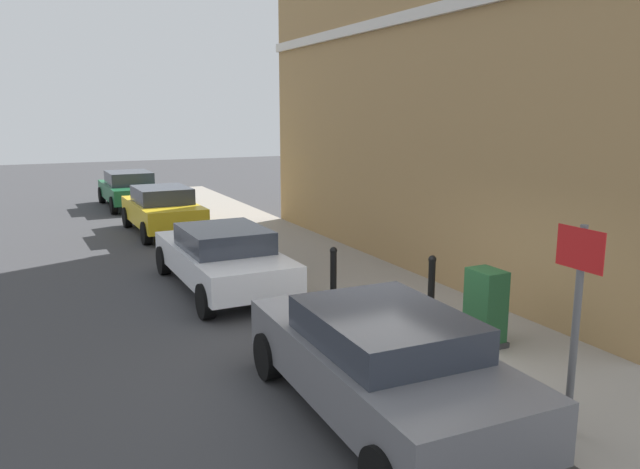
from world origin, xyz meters
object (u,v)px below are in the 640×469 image
at_px(car_grey, 381,360).
at_px(utility_cabinet, 485,310).
at_px(car_yellow, 163,209).
at_px(bollard_far_kerb, 333,273).
at_px(street_sign, 577,299).
at_px(car_white, 222,256).
at_px(car_green, 129,188).
at_px(bollard_near_cabinet, 432,283).

xyz_separation_m(car_grey, utility_cabinet, (2.45, 1.03, -0.05)).
bearing_deg(car_yellow, utility_cabinet, -169.66).
xyz_separation_m(bollard_far_kerb, street_sign, (0.20, -5.23, 0.96)).
distance_m(utility_cabinet, street_sign, 2.77).
relative_size(car_white, car_green, 1.07).
height_order(car_green, bollard_far_kerb, car_green).
relative_size(utility_cabinet, street_sign, 0.50).
bearing_deg(street_sign, car_grey, 137.76).
bearing_deg(car_white, bollard_far_kerb, -147.58).
xyz_separation_m(car_yellow, utility_cabinet, (2.42, -11.52, -0.05)).
bearing_deg(utility_cabinet, bollard_far_kerb, 111.60).
relative_size(car_grey, bollard_far_kerb, 4.11).
distance_m(car_grey, bollard_near_cabinet, 3.58).
bearing_deg(bollard_near_cabinet, utility_cabinet, -93.84).
distance_m(car_white, bollard_far_kerb, 2.62).
height_order(utility_cabinet, bollard_far_kerb, utility_cabinet).
bearing_deg(utility_cabinet, car_yellow, 101.84).
bearing_deg(street_sign, bollard_near_cabinet, 75.46).
relative_size(utility_cabinet, bollard_far_kerb, 1.11).
xyz_separation_m(car_yellow, street_sign, (1.50, -13.94, 0.93)).
relative_size(car_yellow, car_green, 0.96).
bearing_deg(utility_cabinet, car_green, 98.23).
bearing_deg(car_grey, car_yellow, 1.18).
bearing_deg(bollard_far_kerb, street_sign, -87.80).
xyz_separation_m(utility_cabinet, bollard_near_cabinet, (0.10, 1.49, 0.02)).
relative_size(car_white, car_yellow, 1.11).
xyz_separation_m(car_yellow, car_green, (-0.08, 5.76, -0.02)).
height_order(car_white, utility_cabinet, car_white).
distance_m(car_white, car_green, 12.28).
height_order(car_yellow, bollard_far_kerb, car_yellow).
height_order(car_grey, car_yellow, car_yellow).
relative_size(car_white, utility_cabinet, 3.90).
relative_size(car_yellow, street_sign, 1.75).
height_order(bollard_far_kerb, street_sign, street_sign).
bearing_deg(car_grey, bollard_far_kerb, -17.84).
relative_size(bollard_near_cabinet, bollard_far_kerb, 1.00).
bearing_deg(car_white, car_yellow, -1.78).
relative_size(car_grey, street_sign, 1.86).
bearing_deg(car_grey, car_green, 1.49).
relative_size(car_white, bollard_far_kerb, 4.31).
xyz_separation_m(car_grey, car_white, (-0.09, 6.03, -0.04)).
bearing_deg(car_green, bollard_far_kerb, -175.56).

